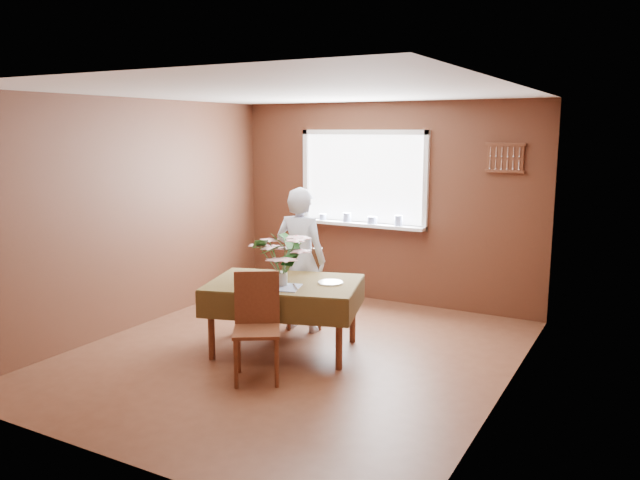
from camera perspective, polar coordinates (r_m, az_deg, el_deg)
The scene contains 15 objects.
floor at distance 6.18m, azimuth -2.50°, elevation -10.42°, with size 4.50×4.50×0.00m, color #542D1C.
ceiling at distance 5.80m, azimuth -2.69°, elevation 13.39°, with size 4.50×4.50×0.00m, color white.
wall_back at distance 7.85m, azimuth 6.00°, elevation 3.34°, with size 4.00×4.00×0.00m, color brown.
wall_front at distance 4.15m, azimuth -19.03°, elevation -3.22°, with size 4.00×4.00×0.00m, color brown.
wall_left at distance 7.10m, azimuth -16.51°, elevation 2.27°, with size 4.50×4.50×0.00m, color brown.
wall_right at distance 5.13m, azimuth 16.85°, elevation -0.63°, with size 4.50×4.50×0.00m, color brown.
window_assembly at distance 7.91m, azimuth 3.91°, elevation 4.23°, with size 1.72×0.20×1.22m.
spoon_rack at distance 7.33m, azimuth 16.56°, elevation 7.21°, with size 0.44×0.05×0.33m.
dining_table at distance 6.12m, azimuth -3.27°, elevation -4.58°, with size 1.66×1.35×0.71m.
chair_far at distance 6.83m, azimuth -1.46°, elevation -4.01°, with size 0.54×0.54×0.92m.
chair_near at distance 5.53m, azimuth -5.80°, elevation -7.38°, with size 0.55×0.55×0.93m.
seated_woman at distance 6.71m, azimuth -1.78°, elevation -1.80°, with size 0.57×0.38×1.57m, color white.
flower_bouquet at distance 5.88m, azimuth -3.52°, elevation -1.38°, with size 0.53×0.53×0.46m.
side_plate at distance 6.03m, azimuth 0.98°, elevation -3.91°, with size 0.24×0.24×0.01m, color white.
table_knife at distance 5.87m, azimuth -2.29°, elevation -4.29°, with size 0.02×0.23×0.00m, color silver.
Camera 1 is at (3.02, -4.94, 2.17)m, focal length 35.00 mm.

